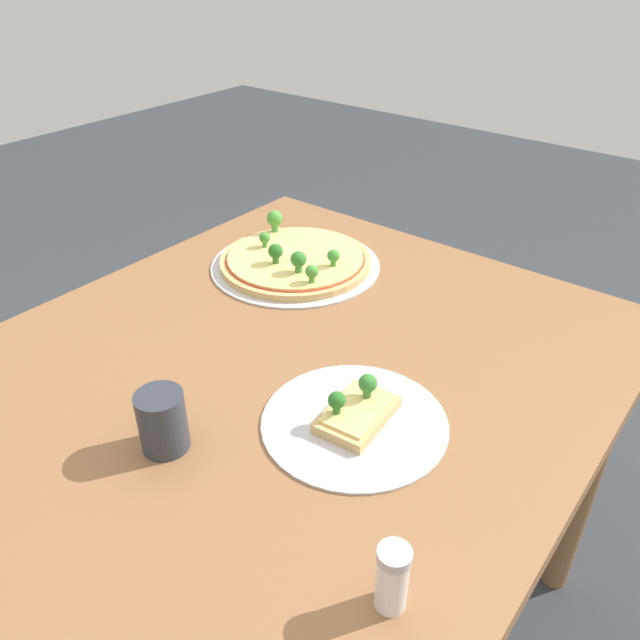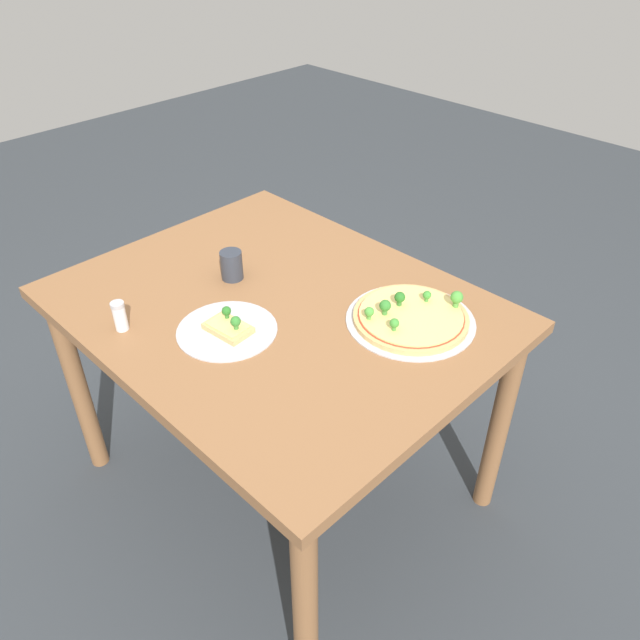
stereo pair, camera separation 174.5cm
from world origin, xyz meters
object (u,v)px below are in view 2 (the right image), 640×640
object	(u,v)px
pizza_tray_whole	(411,317)
condiment_shaker	(120,316)
pizza_tray_slice	(228,328)
drinking_cup	(232,265)
dining_table	(278,330)

from	to	relation	value
pizza_tray_whole	condiment_shaker	bearing A→B (deg)	-132.49
pizza_tray_slice	drinking_cup	size ratio (longest dim) A/B	3.03
pizza_tray_slice	drinking_cup	xyz separation A→B (m)	(-0.20, 0.18, 0.03)
dining_table	condiment_shaker	size ratio (longest dim) A/B	14.23
drinking_cup	condiment_shaker	size ratio (longest dim) A/B	1.05
pizza_tray_whole	pizza_tray_slice	world-z (taller)	pizza_tray_whole
drinking_cup	condiment_shaker	world-z (taller)	drinking_cup
condiment_shaker	drinking_cup	bearing A→B (deg)	88.68
dining_table	pizza_tray_whole	xyz separation A→B (m)	(0.32, 0.20, 0.11)
pizza_tray_whole	condiment_shaker	size ratio (longest dim) A/B	4.17
pizza_tray_slice	drinking_cup	world-z (taller)	drinking_cup
drinking_cup	dining_table	bearing A→B (deg)	-0.59
dining_table	condiment_shaker	distance (m)	0.44
condiment_shaker	dining_table	bearing A→B (deg)	60.93
pizza_tray_whole	condiment_shaker	xyz separation A→B (m)	(-0.52, -0.57, 0.03)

